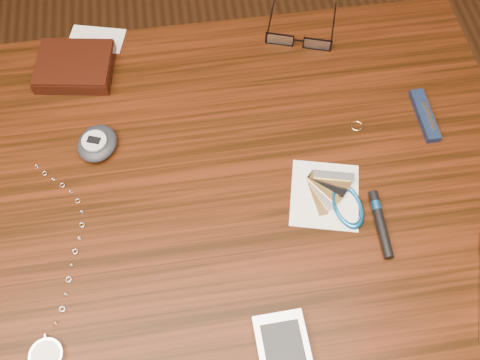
{
  "coord_description": "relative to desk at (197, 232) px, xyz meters",
  "views": [
    {
      "loc": [
        0.02,
        -0.34,
        1.44
      ],
      "look_at": [
        0.07,
        0.02,
        0.76
      ],
      "focal_mm": 40.0,
      "sensor_mm": 36.0,
      "label": 1
    }
  ],
  "objects": [
    {
      "name": "ground",
      "position": [
        0.0,
        0.0,
        -0.65
      ],
      "size": [
        3.8,
        3.8,
        0.0
      ],
      "primitive_type": "plane",
      "color": "#472814",
      "rests_on": "ground"
    },
    {
      "name": "eyeglasses",
      "position": [
        0.21,
        0.28,
        0.11
      ],
      "size": [
        0.14,
        0.14,
        0.02
      ],
      "color": "black",
      "rests_on": "desk"
    },
    {
      "name": "desk",
      "position": [
        0.0,
        0.0,
        0.0
      ],
      "size": [
        1.0,
        0.7,
        0.75
      ],
      "color": "#341408",
      "rests_on": "ground"
    },
    {
      "name": "pocket_knife",
      "position": [
        0.38,
        0.1,
        0.11
      ],
      "size": [
        0.02,
        0.1,
        0.01
      ],
      "color": "#101A32",
      "rests_on": "desk"
    },
    {
      "name": "gold_ring",
      "position": [
        0.27,
        0.1,
        0.1
      ],
      "size": [
        0.02,
        0.02,
        0.0
      ],
      "primitive_type": "torus",
      "rotation": [
        0.0,
        0.0,
        -0.13
      ],
      "color": "#DBB06C",
      "rests_on": "desk"
    },
    {
      "name": "notepad_keys",
      "position": [
        0.21,
        -0.02,
        0.11
      ],
      "size": [
        0.12,
        0.13,
        0.01
      ],
      "color": "white",
      "rests_on": "desk"
    },
    {
      "name": "wallet_and_card",
      "position": [
        -0.16,
        0.27,
        0.12
      ],
      "size": [
        0.15,
        0.16,
        0.03
      ],
      "color": "black",
      "rests_on": "desk"
    },
    {
      "name": "pedometer",
      "position": [
        -0.13,
        0.12,
        0.11
      ],
      "size": [
        0.08,
        0.08,
        0.03
      ],
      "color": "black",
      "rests_on": "desk"
    },
    {
      "name": "pocket_watch",
      "position": [
        -0.2,
        -0.17,
        0.11
      ],
      "size": [
        0.08,
        0.3,
        0.01
      ],
      "color": "silver",
      "rests_on": "desk"
    },
    {
      "name": "black_blue_pen",
      "position": [
        0.26,
        -0.07,
        0.11
      ],
      "size": [
        0.02,
        0.1,
        0.01
      ],
      "color": "black",
      "rests_on": "desk"
    }
  ]
}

